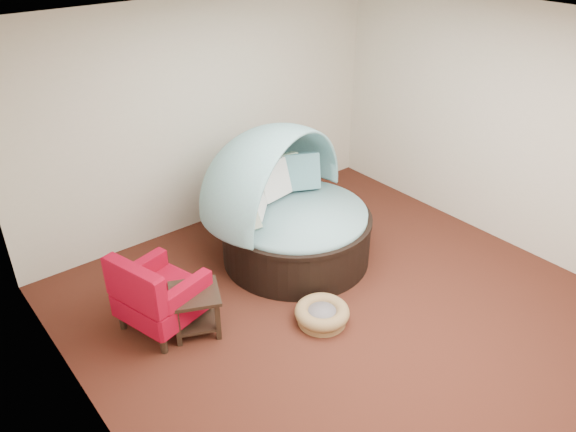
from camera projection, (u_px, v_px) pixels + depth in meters
floor at (343, 310)px, 5.80m from camera, size 5.00×5.00×0.00m
wall_back at (206, 116)px, 6.79m from camera, size 5.00×0.00×5.00m
wall_left at (82, 296)px, 3.74m from camera, size 0.00×5.00×5.00m
wall_right at (506, 128)px, 6.46m from camera, size 0.00×5.00×5.00m
ceiling at (360, 31)px, 4.40m from camera, size 5.00×5.00×0.00m
canopy_daybed at (288, 200)px, 6.33m from camera, size 2.22×2.19×1.58m
pet_basket at (322, 314)px, 5.59m from camera, size 0.56×0.56×0.19m
red_armchair at (157, 295)px, 5.39m from camera, size 0.89×0.89×0.85m
side_table at (195, 305)px, 5.40m from camera, size 0.62×0.62×0.45m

